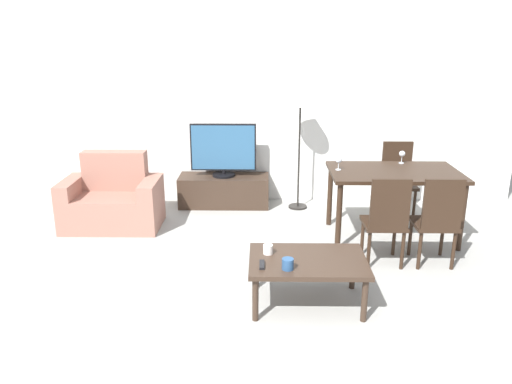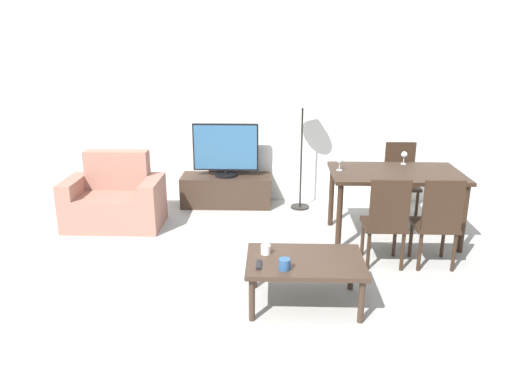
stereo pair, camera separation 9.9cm
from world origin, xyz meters
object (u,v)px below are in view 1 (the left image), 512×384
cup_white_near (268,249)px  dining_chair_near_right (437,218)px  tv (223,150)px  remote_primary (262,265)px  cup_colored_far (288,264)px  armchair (113,201)px  dining_chair_far (398,176)px  floor_lamp (300,102)px  wine_glass_left (402,155)px  coffee_table (308,264)px  dining_chair_near (386,218)px  tv_stand (224,191)px  dining_table (394,179)px  wine_glass_center (339,161)px

cup_white_near → dining_chair_near_right: bearing=21.5°
tv → remote_primary: (0.51, -2.66, -0.33)m
cup_colored_far → cup_white_near: bearing=117.9°
armchair → tv: tv is taller
armchair → dining_chair_far: 3.47m
tv → floor_lamp: bearing=-4.8°
dining_chair_far → wine_glass_left: (-0.09, -0.41, 0.37)m
tv → cup_white_near: size_ratio=10.37×
tv → cup_white_near: bearing=-77.1°
floor_lamp → cup_white_near: 2.56m
remote_primary → cup_white_near: (0.05, 0.23, 0.03)m
coffee_table → dining_chair_near: size_ratio=1.06×
tv_stand → tv: size_ratio=1.39×
dining_chair_far → tv: bearing=171.8°
tv_stand → cup_white_near: cup_white_near is taller
coffee_table → cup_colored_far: (-0.18, -0.19, 0.09)m
tv_stand → wine_glass_left: 2.32m
dining_chair_near → cup_colored_far: 1.36m
dining_table → cup_colored_far: size_ratio=14.86×
coffee_table → dining_chair_far: 2.57m
remote_primary → cup_colored_far: cup_colored_far is taller
coffee_table → cup_colored_far: size_ratio=10.33×
dining_chair_near → dining_chair_near_right: 0.49m
dining_chair_far → wine_glass_center: (-0.85, -0.71, 0.37)m
armchair → dining_table: armchair is taller
floor_lamp → wine_glass_left: bearing=-29.9°
dining_chair_near_right → cup_colored_far: dining_chair_near_right is taller
tv → dining_table: size_ratio=0.61×
tv_stand → dining_chair_far: size_ratio=1.28×
floor_lamp → remote_primary: size_ratio=10.62×
tv → dining_chair_near: bearing=-46.5°
dining_table → dining_chair_near: size_ratio=1.52×
dining_chair_near_right → dining_table: bearing=108.3°
wine_glass_center → floor_lamp: bearing=110.8°
tv → cup_colored_far: bearing=-75.4°
tv → wine_glass_left: 2.22m
wine_glass_center → dining_chair_near: bearing=-64.4°
cup_white_near → tv: bearing=102.9°
tv → wine_glass_left: tv is taller
dining_chair_near_right → cup_white_near: size_ratio=11.21×
dining_chair_near_right → wine_glass_left: bearing=94.7°
tv → cup_colored_far: (0.71, -2.72, -0.29)m
coffee_table → floor_lamp: bearing=88.0°
cup_white_near → armchair: bearing=137.3°
cup_white_near → cup_colored_far: size_ratio=0.87×
floor_lamp → tv_stand: bearing=175.1°
coffee_table → remote_primary: size_ratio=6.46×
cup_white_near → dining_chair_near: bearing=29.3°
wine_glass_left → cup_colored_far: bearing=-124.9°
dining_chair_near_right → remote_primary: (-1.68, -0.87, -0.08)m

